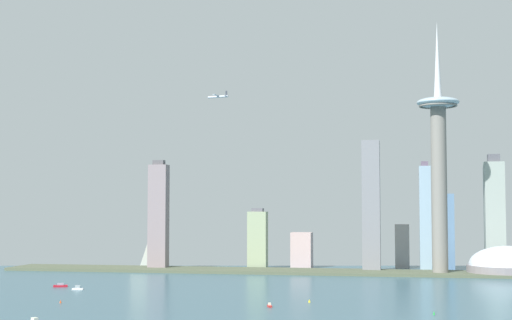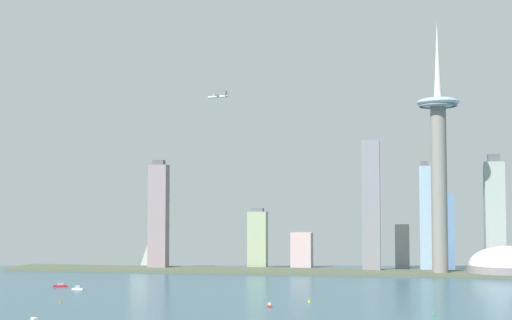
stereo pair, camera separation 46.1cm
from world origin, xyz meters
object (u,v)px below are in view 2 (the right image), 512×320
Objects in this scene: skyscraper_0 at (446,232)px; skyscraper_3 at (371,206)px; skyscraper_5 at (402,246)px; channel_buoy_1 at (60,301)px; airplane at (218,97)px; stadium_dome at (508,266)px; boat_3 at (269,306)px; boat_1 at (60,286)px; skyscraper_6 at (143,231)px; skyscraper_1 at (159,216)px; skyscraper_8 at (425,218)px; skyscraper_4 at (258,240)px; skyscraper_7 at (302,250)px; boat_2 at (78,288)px; skyscraper_2 at (495,215)px; observation_tower at (439,152)px; channel_buoy_0 at (434,313)px; channel_buoy_2 at (309,301)px.

skyscraper_3 reaches higher than skyscraper_0.
skyscraper_5 is 20.62× the size of channel_buoy_1.
airplane reaches higher than skyscraper_5.
stadium_dome reaches higher than boat_3.
airplane is (109.34, 174.20, 201.27)m from boat_1.
skyscraper_6 is at bearing 177.64° from skyscraper_0.
skyscraper_1 is 88.53m from skyscraper_6.
skyscraper_8 is at bearing -167.61° from boat_1.
skyscraper_6 is 411.30m from channel_buoy_1.
skyscraper_4 is 1.69× the size of skyscraper_7.
skyscraper_4 reaches higher than boat_2.
skyscraper_0 is 0.66× the size of skyscraper_2.
skyscraper_7 is (-164.82, 78.06, -114.76)m from observation_tower.
skyscraper_3 reaches higher than skyscraper_6.
channel_buoy_0 is (57.91, -356.05, -75.49)m from skyscraper_3.
boat_1 is (-192.40, -277.01, -20.69)m from skyscraper_7.
skyscraper_7 is 3.13× the size of boat_1.
skyscraper_0 is 34.83× the size of channel_buoy_1.
skyscraper_3 is 219.17m from airplane.
skyscraper_0 is at bearing 42.30° from skyscraper_8.
channel_buoy_0 is (23.16, -427.01, -25.87)m from skyscraper_5.
channel_buoy_0 is at bearing -30.08° from channel_buoy_2.
observation_tower is 3.84× the size of skyscraper_4.
skyscraper_2 is 0.90× the size of skyscraper_3.
skyscraper_6 is at bearing 168.74° from skyscraper_3.
skyscraper_7 is 1.72× the size of airplane.
skyscraper_5 is 2.12× the size of airplane.
stadium_dome is at bearing -9.34° from skyscraper_6.
skyscraper_4 is 1.37× the size of skyscraper_5.
skyscraper_1 is at bearing 127.19° from channel_buoy_2.
skyscraper_6 is (-450.39, 74.05, 34.20)m from stadium_dome.
skyscraper_7 reaches higher than stadium_dome.
skyscraper_7 reaches higher than boat_3.
skyscraper_5 is (-51.37, 27.12, -18.65)m from skyscraper_0.
skyscraper_0 is 2.08× the size of skyscraper_7.
skyscraper_6 reaches higher than boat_3.
skyscraper_7 is at bearing -134.21° from boat_2.
skyscraper_2 is 285.98m from skyscraper_4.
skyscraper_0 is (-63.91, 58.09, 35.91)m from stadium_dome.
skyscraper_2 reaches higher than skyscraper_1.
observation_tower reaches higher than stadium_dome.
boat_3 is at bearing 140.09° from boat_2.
channel_buoy_0 is at bearing -80.76° from skyscraper_3.
channel_buoy_0 is at bearing 135.55° from boat_1.
airplane is at bearing -0.28° from boat_3.
stadium_dome is 0.98× the size of skyscraper_0.
skyscraper_7 is 416.45m from channel_buoy_1.
observation_tower reaches higher than skyscraper_0.
skyscraper_0 is at bearing -167.16° from boat_1.
skyscraper_5 is 420.14m from boat_3.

